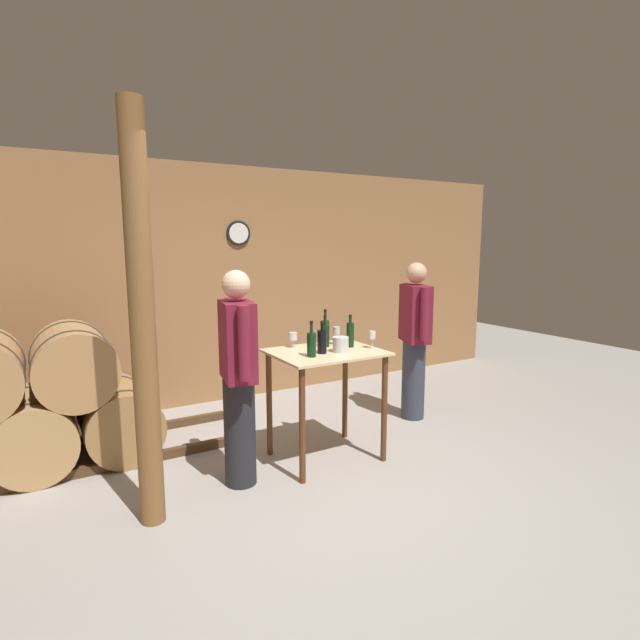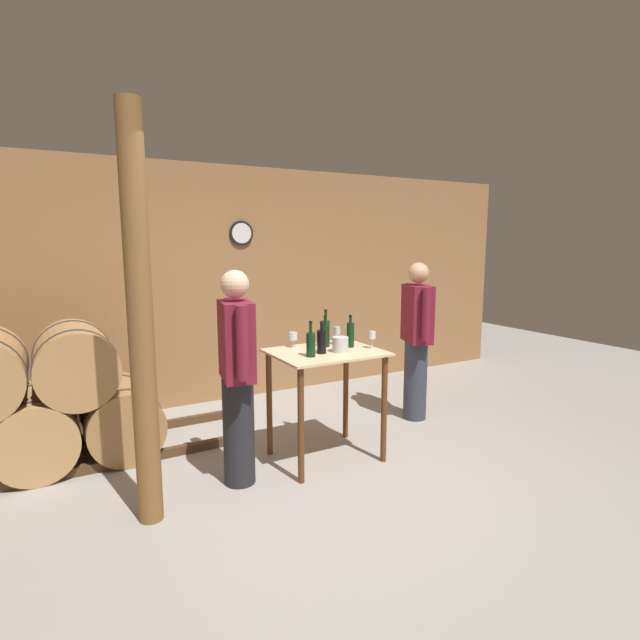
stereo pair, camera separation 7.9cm
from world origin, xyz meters
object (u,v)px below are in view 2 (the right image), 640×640
ice_bucket (340,344)px  person_visitor_with_scarf (417,338)px  wine_bottle_far_left (311,344)px  wine_glass_near_center (337,332)px  wine_bottle_center (325,335)px  wine_bottle_left (322,341)px  wine_glass_near_right (372,336)px  person_host (237,374)px  wooden_post (140,322)px  wine_glass_near_left (293,337)px  wine_bottle_right (326,331)px  wine_bottle_far_right (350,334)px

ice_bucket → person_visitor_with_scarf: size_ratio=0.08×
wine_bottle_far_left → person_visitor_with_scarf: (1.51, 0.50, -0.18)m
wine_glass_near_center → ice_bucket: (-0.13, -0.27, -0.05)m
wine_bottle_center → wine_bottle_left: bearing=-126.3°
wine_glass_near_right → ice_bucket: bearing=176.6°
wine_bottle_far_left → ice_bucket: size_ratio=2.16×
wine_bottle_center → person_host: size_ratio=0.17×
wine_glass_near_center → person_host: (-1.03, -0.25, -0.19)m
wooden_post → person_host: 0.88m
wine_bottle_far_left → wine_glass_near_left: size_ratio=2.17×
wine_glass_near_right → ice_bucket: wine_glass_near_right is taller
wine_bottle_far_left → wine_glass_near_left: bearing=85.4°
wooden_post → wine_bottle_center: wooden_post is taller
wine_glass_near_left → ice_bucket: wine_glass_near_left is taller
wine_bottle_center → wine_bottle_right: bearing=58.2°
wine_glass_near_left → person_visitor_with_scarf: size_ratio=0.08×
wine_bottle_far_right → wine_glass_near_center: wine_bottle_far_right is taller
wine_glass_near_center → wine_bottle_left: bearing=-140.7°
wine_bottle_right → wine_glass_near_right: 0.45m
wine_bottle_right → ice_bucket: (-0.07, -0.36, -0.05)m
wine_bottle_far_left → person_host: size_ratio=0.18×
person_host → wine_glass_near_left: bearing=27.5°
wine_glass_near_left → ice_bucket: 0.44m
wooden_post → wine_bottle_far_left: size_ratio=9.34×
wine_bottle_left → wine_bottle_right: 0.40m
wine_bottle_left → person_visitor_with_scarf: bearing=17.8°
wine_bottle_center → wine_bottle_far_right: size_ratio=0.97×
wine_bottle_far_right → wine_bottle_left: bearing=-164.8°
wine_bottle_right → wine_glass_near_center: wine_bottle_right is taller
wine_bottle_far_right → wine_glass_near_right: bearing=-47.7°
person_host → person_visitor_with_scarf: size_ratio=1.00×
wine_bottle_right → wine_glass_near_left: wine_bottle_right is taller
wine_bottle_left → wine_glass_near_left: bearing=107.9°
person_visitor_with_scarf → wine_bottle_far_left: bearing=-161.6°
wine_glass_near_center → wooden_post: bearing=-165.4°
wooden_post → wine_bottle_right: size_ratio=8.77×
wine_bottle_center → person_visitor_with_scarf: size_ratio=0.17×
wine_glass_near_right → person_visitor_with_scarf: size_ratio=0.09×
wine_bottle_far_right → wine_bottle_right: bearing=114.9°
wine_glass_near_left → wine_bottle_far_left: bearing=-94.6°
wine_bottle_far_left → wine_glass_near_left: wine_bottle_far_left is taller
wine_bottle_right → wine_glass_near_left: (-0.33, -0.01, -0.02)m
wine_bottle_far_left → wine_bottle_right: (0.36, 0.39, 0.01)m
wine_bottle_far_right → person_host: (-1.07, -0.10, -0.19)m
wine_glass_near_right → person_host: size_ratio=0.09×
wine_bottle_left → wine_bottle_far_left: bearing=-155.2°
wooden_post → person_host: (0.70, 0.20, -0.48)m
wine_bottle_left → ice_bucket: (0.16, -0.03, -0.04)m
wine_bottle_center → person_visitor_with_scarf: person_visitor_with_scarf is taller
wooden_post → person_visitor_with_scarf: size_ratio=1.65×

